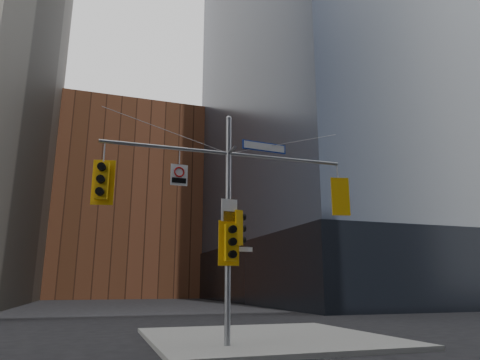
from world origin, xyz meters
TOP-DOWN VIEW (x-y plane):
  - sidewalk_corner at (2.00, 4.00)m, footprint 8.00×8.00m
  - podium_ne at (28.00, 32.00)m, footprint 36.40×36.40m
  - brick_midrise at (0.00, 58.00)m, footprint 26.00×20.00m
  - signal_assembly at (0.00, 1.99)m, footprint 8.00×0.80m
  - traffic_light_west_arm at (-3.82, 2.01)m, footprint 0.64×0.57m
  - traffic_light_east_arm at (3.99, 1.99)m, footprint 0.62×0.56m
  - traffic_light_pole_side at (0.32, 2.01)m, footprint 0.48×0.41m
  - traffic_light_pole_front at (-0.00, 1.73)m, footprint 0.65×0.51m
  - street_sign_blade at (1.25, 2.00)m, footprint 1.59×0.19m
  - regulatory_sign_arm at (-1.59, 1.97)m, footprint 0.53×0.08m
  - regulatory_sign_pole at (0.00, 1.88)m, footprint 0.53×0.09m
  - street_blade_ew at (0.45, 2.00)m, footprint 0.73×0.11m
  - street_blade_ns at (0.00, 2.45)m, footprint 0.12×0.80m

SIDE VIEW (x-z plane):
  - sidewalk_corner at x=2.00m, z-range 0.00..0.15m
  - street_blade_ns at x=0.00m, z-range 2.64..2.80m
  - street_blade_ew at x=0.45m, z-range 2.87..3.02m
  - podium_ne at x=28.00m, z-range 0.00..6.00m
  - traffic_light_pole_front at x=0.00m, z-range 2.43..3.80m
  - traffic_light_pole_side at x=0.32m, z-range 3.05..4.14m
  - regulatory_sign_pole at x=0.00m, z-range 3.75..4.45m
  - signal_assembly at x=0.00m, z-range 0.77..8.07m
  - traffic_light_west_arm at x=-3.82m, z-range 4.13..5.47m
  - traffic_light_east_arm at x=3.99m, z-range 4.15..5.45m
  - regulatory_sign_arm at x=-1.59m, z-range 4.84..5.50m
  - street_sign_blade at x=1.25m, z-range 6.19..6.51m
  - brick_midrise at x=0.00m, z-range 0.00..28.00m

